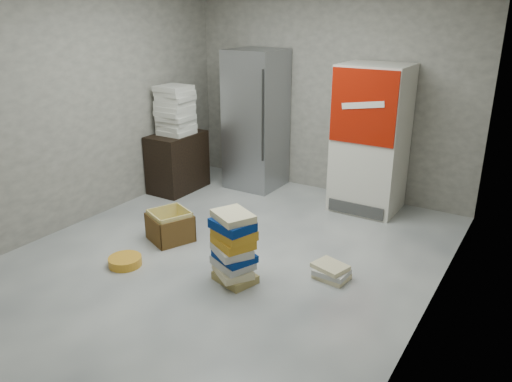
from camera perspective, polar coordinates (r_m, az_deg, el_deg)
The scene contains 10 objects.
ground at distance 5.14m, azimuth -4.01°, elevation -7.85°, with size 5.00×5.00×0.00m, color silver.
room_shell at distance 4.57m, azimuth -4.57°, elevation 12.42°, with size 4.04×5.04×2.82m.
steel_fridge at distance 6.96m, azimuth 0.02°, elevation 8.11°, with size 0.70×0.72×1.90m.
coke_cooler at distance 6.28m, azimuth 12.97°, elevation 5.81°, with size 0.80×0.73×1.80m.
wood_shelf at distance 7.01m, azimuth -8.95°, elevation 3.29°, with size 0.50×0.80×0.80m, color black.
supply_box_stack at distance 6.83m, azimuth -9.21°, elevation 9.11°, with size 0.44×0.45×0.65m.
phonebook_stack_main at distance 4.60m, azimuth -2.61°, elevation -6.52°, with size 0.47×0.45×0.69m.
phonebook_stack_side at distance 4.83m, azimuth 8.59°, elevation -9.10°, with size 0.37×0.31×0.14m.
cardboard_box at distance 5.57m, azimuth -9.77°, elevation -4.19°, with size 0.55×0.55×0.34m.
bucket_lid at distance 5.17m, azimuth -14.73°, elevation -7.76°, with size 0.33×0.33×0.09m, color gold.
Camera 1 is at (2.68, -3.65, 2.42)m, focal length 35.00 mm.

